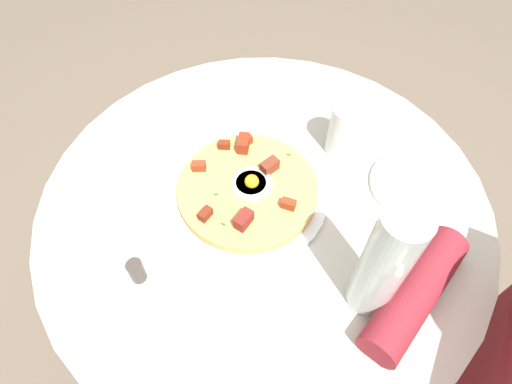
% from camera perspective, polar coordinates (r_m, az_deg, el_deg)
% --- Properties ---
extents(ground_plane, '(6.00, 6.00, 0.00)m').
position_cam_1_polar(ground_plane, '(1.53, 0.66, -16.71)').
color(ground_plane, '#6B5B4C').
extents(dining_table, '(0.91, 0.91, 0.73)m').
position_cam_1_polar(dining_table, '(1.01, 0.95, -6.53)').
color(dining_table, beige).
rests_on(dining_table, ground_plane).
extents(pizza_plate, '(0.32, 0.32, 0.01)m').
position_cam_1_polar(pizza_plate, '(0.87, -1.11, -0.31)').
color(pizza_plate, white).
rests_on(pizza_plate, dining_table).
extents(breakfast_pizza, '(0.28, 0.28, 0.05)m').
position_cam_1_polar(breakfast_pizza, '(0.85, -1.13, 0.50)').
color(breakfast_pizza, tan).
rests_on(breakfast_pizza, pizza_plate).
extents(bread_plate, '(0.19, 0.19, 0.01)m').
position_cam_1_polar(bread_plate, '(0.94, 20.35, 0.79)').
color(bread_plate, silver).
rests_on(bread_plate, dining_table).
extents(napkin, '(0.21, 0.22, 0.00)m').
position_cam_1_polar(napkin, '(1.06, -6.21, 11.95)').
color(napkin, white).
rests_on(napkin, dining_table).
extents(fork, '(0.11, 0.16, 0.00)m').
position_cam_1_polar(fork, '(1.04, -6.21, 11.47)').
color(fork, silver).
rests_on(fork, napkin).
extents(knife, '(0.11, 0.16, 0.00)m').
position_cam_1_polar(knife, '(1.07, -6.26, 12.78)').
color(knife, silver).
rests_on(knife, napkin).
extents(water_glass, '(0.07, 0.07, 0.12)m').
position_cam_1_polar(water_glass, '(0.92, 11.62, 8.10)').
color(water_glass, silver).
rests_on(water_glass, dining_table).
extents(water_bottle, '(0.07, 0.07, 0.26)m').
position_cam_1_polar(water_bottle, '(0.68, 16.59, -9.10)').
color(water_bottle, silver).
rests_on(water_bottle, dining_table).
extents(salt_shaker, '(0.03, 0.03, 0.05)m').
position_cam_1_polar(salt_shaker, '(0.98, -19.71, 5.96)').
color(salt_shaker, white).
rests_on(salt_shaker, dining_table).
extents(pepper_shaker, '(0.03, 0.03, 0.05)m').
position_cam_1_polar(pepper_shaker, '(0.79, -15.54, -10.05)').
color(pepper_shaker, '#3F3833').
rests_on(pepper_shaker, dining_table).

